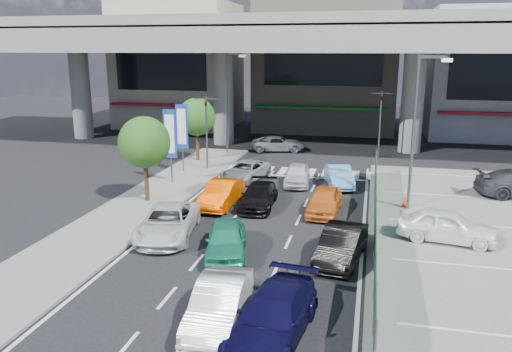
% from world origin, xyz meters
% --- Properties ---
extents(ground, '(120.00, 120.00, 0.00)m').
position_xyz_m(ground, '(0.00, 0.00, 0.00)').
color(ground, black).
rests_on(ground, ground).
extents(parking_lot, '(12.00, 28.00, 0.06)m').
position_xyz_m(parking_lot, '(11.00, 2.00, 0.03)').
color(parking_lot, slate).
rests_on(parking_lot, ground).
extents(sidewalk_left, '(4.00, 30.00, 0.12)m').
position_xyz_m(sidewalk_left, '(-7.00, 4.00, 0.06)').
color(sidewalk_left, slate).
rests_on(sidewalk_left, ground).
extents(fence_run, '(0.16, 22.00, 1.80)m').
position_xyz_m(fence_run, '(5.30, 1.00, 0.90)').
color(fence_run, '#1C512D').
rests_on(fence_run, ground).
extents(expressway, '(64.00, 14.00, 10.75)m').
position_xyz_m(expressway, '(0.00, 22.00, 8.76)').
color(expressway, slate).
rests_on(expressway, ground).
extents(building_west, '(12.00, 10.90, 13.00)m').
position_xyz_m(building_west, '(-16.00, 31.97, 6.49)').
color(building_west, '#A79E86').
rests_on(building_west, ground).
extents(building_center, '(14.00, 10.90, 15.00)m').
position_xyz_m(building_center, '(0.00, 32.97, 7.49)').
color(building_center, gray).
rests_on(building_center, ground).
extents(building_east, '(12.00, 10.90, 12.00)m').
position_xyz_m(building_east, '(16.00, 31.97, 5.99)').
color(building_east, gray).
rests_on(building_east, ground).
extents(traffic_light_left, '(1.60, 1.24, 5.20)m').
position_xyz_m(traffic_light_left, '(-6.20, 12.00, 3.94)').
color(traffic_light_left, '#595B60').
rests_on(traffic_light_left, ground).
extents(traffic_light_right, '(1.60, 1.24, 5.20)m').
position_xyz_m(traffic_light_right, '(5.50, 19.00, 3.94)').
color(traffic_light_right, '#595B60').
rests_on(traffic_light_right, ground).
extents(street_lamp_right, '(1.65, 0.22, 8.00)m').
position_xyz_m(street_lamp_right, '(7.17, 6.00, 4.77)').
color(street_lamp_right, '#595B60').
rests_on(street_lamp_right, ground).
extents(street_lamp_left, '(1.65, 0.22, 8.00)m').
position_xyz_m(street_lamp_left, '(-6.33, 18.00, 4.77)').
color(street_lamp_left, '#595B60').
rests_on(street_lamp_left, ground).
extents(signboard_near, '(0.80, 0.14, 4.70)m').
position_xyz_m(signboard_near, '(-7.20, 7.99, 3.06)').
color(signboard_near, '#595B60').
rests_on(signboard_near, ground).
extents(signboard_far, '(0.80, 0.14, 4.70)m').
position_xyz_m(signboard_far, '(-7.60, 10.99, 3.06)').
color(signboard_far, '#595B60').
rests_on(signboard_far, ground).
extents(tree_near, '(2.80, 2.80, 4.80)m').
position_xyz_m(tree_near, '(-7.00, 4.00, 3.39)').
color(tree_near, '#382314').
rests_on(tree_near, ground).
extents(tree_far, '(2.80, 2.80, 4.80)m').
position_xyz_m(tree_far, '(-7.80, 14.50, 3.39)').
color(tree_far, '#382314').
rests_on(tree_far, ground).
extents(hatch_white_back_mid, '(1.75, 4.28, 1.38)m').
position_xyz_m(hatch_white_back_mid, '(0.64, -7.16, 0.69)').
color(hatch_white_back_mid, silver).
rests_on(hatch_white_back_mid, ground).
extents(minivan_navy_back, '(2.48, 4.95, 1.38)m').
position_xyz_m(minivan_navy_back, '(2.41, -7.53, 0.69)').
color(minivan_navy_back, black).
rests_on(minivan_navy_back, ground).
extents(sedan_white_mid_left, '(3.12, 5.29, 1.38)m').
position_xyz_m(sedan_white_mid_left, '(-3.82, -0.62, 0.69)').
color(sedan_white_mid_left, silver).
rests_on(sedan_white_mid_left, ground).
extents(taxi_teal_mid, '(2.56, 4.32, 1.38)m').
position_xyz_m(taxi_teal_mid, '(-0.64, -2.08, 0.69)').
color(taxi_teal_mid, '#1D8561').
rests_on(taxi_teal_mid, ground).
extents(hatch_black_mid_right, '(2.07, 4.36, 1.38)m').
position_xyz_m(hatch_black_mid_right, '(3.99, -1.50, 0.69)').
color(hatch_black_mid_right, black).
rests_on(hatch_black_mid_right, ground).
extents(taxi_orange_left, '(1.55, 4.22, 1.38)m').
position_xyz_m(taxi_orange_left, '(-2.80, 4.32, 0.69)').
color(taxi_orange_left, '#F15100').
rests_on(taxi_orange_left, ground).
extents(sedan_black_mid, '(1.91, 4.31, 1.23)m').
position_xyz_m(sedan_black_mid, '(-0.82, 4.60, 0.61)').
color(sedan_black_mid, black).
rests_on(sedan_black_mid, ground).
extents(taxi_orange_right, '(1.74, 4.00, 1.34)m').
position_xyz_m(taxi_orange_right, '(2.74, 4.36, 0.67)').
color(taxi_orange_right, orange).
rests_on(taxi_orange_right, ground).
extents(wagon_silver_front_left, '(2.87, 4.71, 1.22)m').
position_xyz_m(wagon_silver_front_left, '(-2.91, 9.99, 0.61)').
color(wagon_silver_front_left, '#9C9FA3').
rests_on(wagon_silver_front_left, ground).
extents(sedan_white_front_mid, '(1.87, 3.95, 1.30)m').
position_xyz_m(sedan_white_front_mid, '(0.51, 9.66, 0.65)').
color(sedan_white_front_mid, silver).
rests_on(sedan_white_front_mid, ground).
extents(kei_truck_front_right, '(2.24, 4.20, 1.32)m').
position_xyz_m(kei_truck_front_right, '(3.10, 9.85, 0.66)').
color(kei_truck_front_right, '#568DBF').
rests_on(kei_truck_front_right, ground).
extents(crossing_wagon_silver, '(4.74, 2.94, 1.22)m').
position_xyz_m(crossing_wagon_silver, '(-2.59, 19.82, 0.61)').
color(crossing_wagon_silver, '#A3A6AA').
rests_on(crossing_wagon_silver, ground).
extents(parked_sedan_white, '(4.46, 2.39, 1.44)m').
position_xyz_m(parked_sedan_white, '(8.36, 1.58, 0.78)').
color(parked_sedan_white, white).
rests_on(parked_sedan_white, parking_lot).
extents(traffic_cone, '(0.36, 0.36, 0.66)m').
position_xyz_m(traffic_cone, '(6.87, 6.28, 0.39)').
color(traffic_cone, '#E83D0C').
rests_on(traffic_cone, parking_lot).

